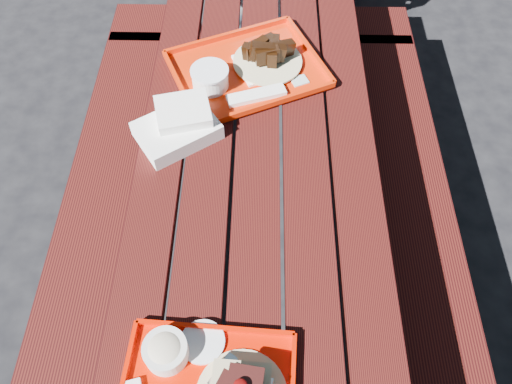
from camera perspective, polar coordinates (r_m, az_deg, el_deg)
ground at (r=2.16m, az=0.07°, el=-8.88°), size 60.00×60.00×0.00m
picnic_table_near at (r=1.67m, az=0.10°, el=-0.72°), size 1.41×2.40×0.75m
near_tray at (r=1.22m, az=-5.58°, el=-20.85°), size 0.42×0.34×0.13m
far_tray at (r=1.76m, az=-1.16°, el=13.83°), size 0.61×0.55×0.08m
white_cloth at (r=1.58m, az=-8.81°, el=7.55°), size 0.30×0.28×0.10m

